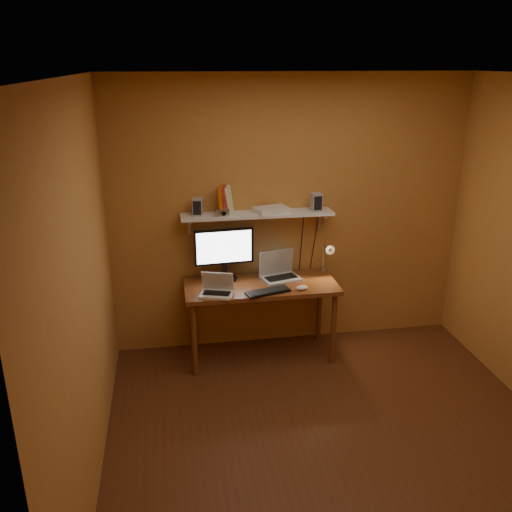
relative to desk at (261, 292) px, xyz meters
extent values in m
cube|color=#4E2514|center=(0.34, -1.28, -0.67)|extent=(3.40, 3.20, 0.02)
cube|color=silver|center=(0.34, -1.28, 1.95)|extent=(3.40, 3.20, 0.02)
cube|color=#A87633|center=(0.34, 0.33, 0.64)|extent=(3.40, 0.02, 2.60)
cube|color=#A87633|center=(0.34, -2.89, 0.64)|extent=(3.40, 0.02, 2.60)
cube|color=#A87633|center=(-1.37, -1.28, 0.64)|extent=(0.02, 3.20, 2.60)
cube|color=brown|center=(0.00, 0.00, 0.07)|extent=(1.40, 0.60, 0.04)
cylinder|color=brown|center=(-0.64, -0.24, -0.31)|extent=(0.05, 0.05, 0.71)
cylinder|color=brown|center=(0.64, -0.24, -0.31)|extent=(0.05, 0.05, 0.71)
cylinder|color=brown|center=(-0.64, 0.24, -0.31)|extent=(0.05, 0.05, 0.71)
cylinder|color=brown|center=(0.64, 0.24, -0.31)|extent=(0.05, 0.05, 0.71)
cube|color=silver|center=(0.00, 0.19, 0.70)|extent=(1.40, 0.25, 0.02)
cube|color=silver|center=(-0.62, 0.30, 0.60)|extent=(0.03, 0.03, 0.18)
cube|color=silver|center=(0.62, 0.30, 0.60)|extent=(0.03, 0.03, 0.18)
cylinder|color=black|center=(-0.32, 0.16, 0.09)|extent=(0.25, 0.25, 0.02)
cube|color=black|center=(-0.32, 0.16, 0.18)|extent=(0.06, 0.05, 0.17)
cube|color=black|center=(-0.32, 0.16, 0.41)|extent=(0.55, 0.07, 0.34)
cube|color=white|center=(-0.32, 0.14, 0.41)|extent=(0.50, 0.04, 0.30)
cube|color=#92949A|center=(0.21, 0.07, 0.10)|extent=(0.40, 0.32, 0.02)
cube|color=black|center=(0.21, 0.07, 0.11)|extent=(0.32, 0.20, 0.00)
cube|color=#92949A|center=(0.18, 0.18, 0.23)|extent=(0.35, 0.13, 0.24)
cube|color=#13273C|center=(0.18, 0.18, 0.23)|extent=(0.30, 0.11, 0.21)
cube|color=silver|center=(-0.43, -0.19, 0.10)|extent=(0.33, 0.27, 0.02)
cube|color=black|center=(-0.43, -0.19, 0.11)|extent=(0.26, 0.18, 0.00)
cube|color=silver|center=(-0.41, -0.13, 0.20)|extent=(0.29, 0.17, 0.19)
cube|color=black|center=(-0.41, -0.13, 0.20)|extent=(0.25, 0.14, 0.16)
cube|color=black|center=(0.03, -0.21, 0.10)|extent=(0.42, 0.23, 0.02)
ellipsoid|color=silver|center=(0.34, -0.19, 0.11)|extent=(0.11, 0.08, 0.04)
cube|color=silver|center=(0.66, 0.24, 0.08)|extent=(0.05, 0.06, 0.08)
cylinder|color=silver|center=(0.66, 0.24, 0.23)|extent=(0.02, 0.02, 0.28)
cylinder|color=silver|center=(0.66, 0.16, 0.37)|extent=(0.01, 0.16, 0.01)
cone|color=silver|center=(0.66, 0.08, 0.37)|extent=(0.09, 0.09, 0.09)
sphere|color=#FFE0A5|center=(0.66, 0.06, 0.37)|extent=(0.04, 0.04, 0.04)
cube|color=#92949A|center=(-0.54, 0.19, 0.79)|extent=(0.10, 0.10, 0.16)
cube|color=#92949A|center=(0.55, 0.18, 0.79)|extent=(0.10, 0.10, 0.16)
cube|color=#C5540C|center=(-0.32, 0.22, 0.83)|extent=(0.09, 0.17, 0.25)
cube|color=#A62724|center=(-0.29, 0.22, 0.83)|extent=(0.09, 0.18, 0.25)
cube|color=beige|center=(-0.25, 0.22, 0.83)|extent=(0.10, 0.18, 0.25)
cube|color=silver|center=(-0.32, 0.12, 0.74)|extent=(0.12, 0.06, 0.07)
cylinder|color=black|center=(-0.32, 0.10, 0.74)|extent=(0.04, 0.03, 0.04)
cube|color=silver|center=(0.13, 0.18, 0.74)|extent=(0.34, 0.27, 0.05)
camera|label=1|loc=(-0.79, -4.53, 2.02)|focal=38.00mm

